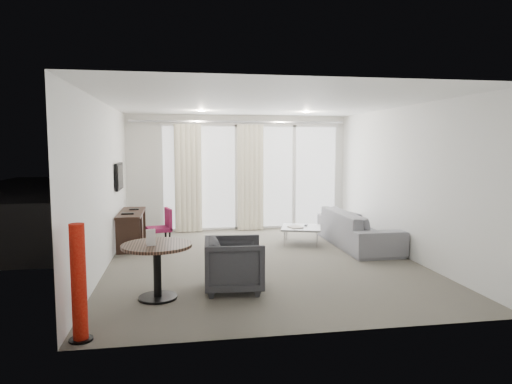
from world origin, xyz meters
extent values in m
cube|color=#5E5A4F|center=(0.00, 0.00, 0.00)|extent=(5.00, 6.00, 0.00)
cube|color=white|center=(0.00, 0.00, 2.60)|extent=(5.00, 6.00, 0.00)
cube|color=silver|center=(-2.50, 0.00, 1.30)|extent=(0.00, 6.00, 2.60)
cube|color=silver|center=(2.50, 0.00, 1.30)|extent=(0.00, 6.00, 2.60)
cube|color=silver|center=(0.00, -3.00, 1.30)|extent=(5.00, 0.00, 2.60)
cylinder|color=#FFE0B2|center=(-0.90, 1.60, 2.59)|extent=(0.12, 0.12, 0.02)
cylinder|color=#FFE0B2|center=(1.20, 1.60, 2.59)|extent=(0.12, 0.12, 0.02)
cylinder|color=#AB180A|center=(-2.33, -2.78, 0.59)|extent=(0.29, 0.29, 1.17)
imported|color=#2D2D31|center=(-0.64, -1.47, 0.35)|extent=(0.82, 0.80, 0.71)
imported|color=slate|center=(2.03, 0.83, 0.34)|extent=(0.91, 2.32, 0.68)
cube|color=#4D4D50|center=(0.30, 4.50, -0.06)|extent=(5.60, 3.00, 0.12)
camera|label=1|loc=(-1.34, -7.36, 1.93)|focal=32.00mm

